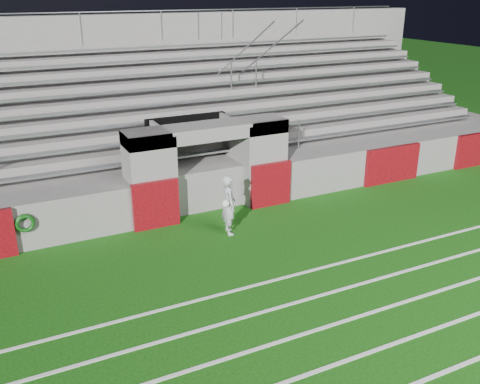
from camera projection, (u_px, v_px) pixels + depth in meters
ground at (265, 259)px, 13.10m from camera, size 90.00×90.00×0.00m
stadium_structure at (159, 128)px, 19.23m from camera, size 26.00×8.48×5.42m
goalkeeper_with_ball at (229, 205)px, 14.19m from camera, size 0.52×0.66×1.64m
hose_coil at (25, 223)px, 13.13m from camera, size 0.48×0.14×0.48m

